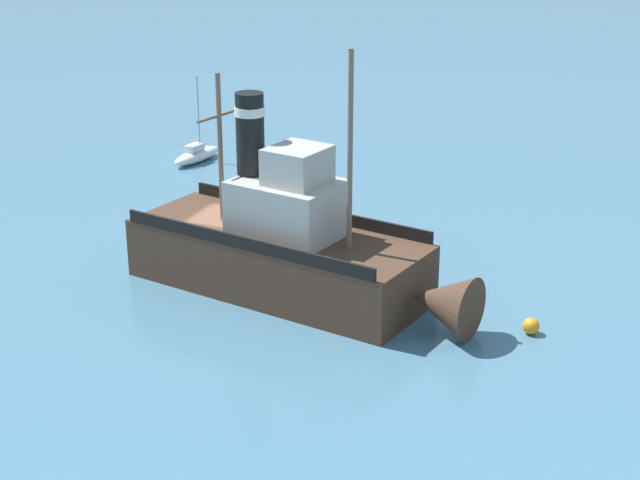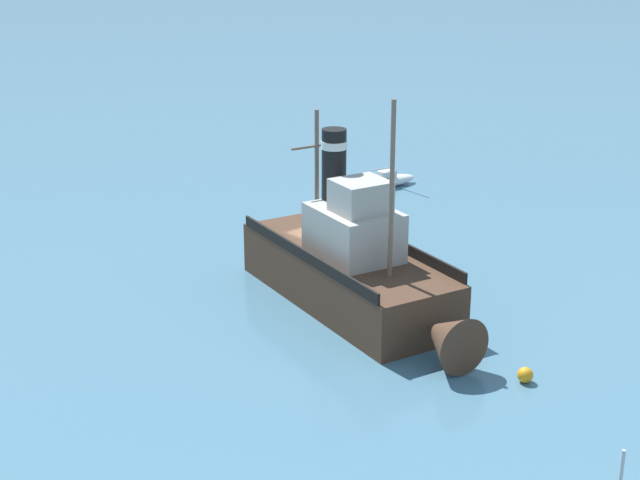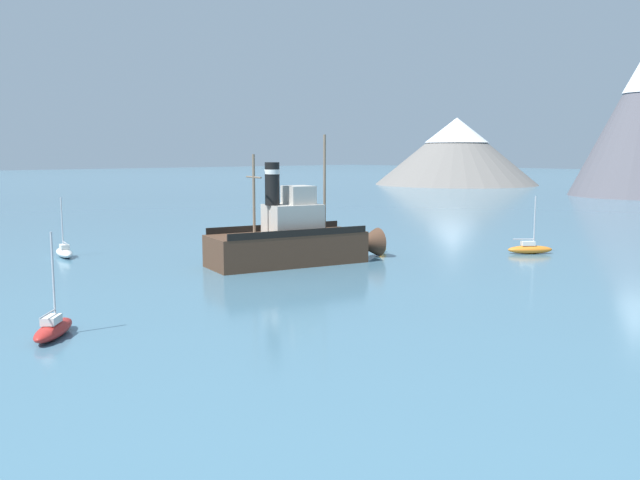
{
  "view_description": "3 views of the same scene",
  "coord_description": "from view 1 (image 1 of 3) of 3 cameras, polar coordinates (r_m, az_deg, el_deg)",
  "views": [
    {
      "loc": [
        33.94,
        17.15,
        15.79
      ],
      "look_at": [
        -0.55,
        3.93,
        1.69
      ],
      "focal_mm": 55.0,
      "sensor_mm": 36.0,
      "label": 1
    },
    {
      "loc": [
        29.82,
        31.96,
        17.57
      ],
      "look_at": [
        1.17,
        1.09,
        2.61
      ],
      "focal_mm": 55.0,
      "sensor_mm": 36.0,
      "label": 2
    },
    {
      "loc": [
        41.22,
        -29.17,
        8.54
      ],
      "look_at": [
        3.21,
        4.17,
        1.97
      ],
      "focal_mm": 38.0,
      "sensor_mm": 36.0,
      "label": 3
    }
  ],
  "objects": [
    {
      "name": "ground_plane",
      "position": [
        41.18,
        -5.39,
        -1.75
      ],
      "size": [
        600.0,
        600.0,
        0.0
      ],
      "primitive_type": "plane",
      "color": "#477289"
    },
    {
      "name": "old_tugboat",
      "position": [
        38.22,
        -1.75,
        -0.54
      ],
      "size": [
        6.83,
        14.79,
        9.9
      ],
      "color": "#4C3323",
      "rests_on": "ground"
    },
    {
      "name": "sailboat_white",
      "position": [
        56.56,
        -7.19,
        4.97
      ],
      "size": [
        3.94,
        1.77,
        4.9
      ],
      "color": "white",
      "rests_on": "ground"
    },
    {
      "name": "mooring_buoy",
      "position": [
        36.23,
        12.18,
        -4.92
      ],
      "size": [
        0.61,
        0.61,
        0.61
      ],
      "primitive_type": "sphere",
      "color": "orange",
      "rests_on": "ground"
    }
  ]
}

